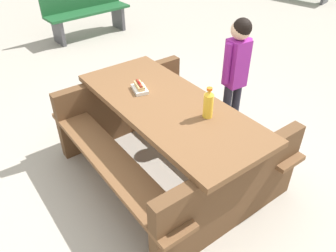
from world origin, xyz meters
TOP-DOWN VIEW (x-y plane):
  - ground_plane at (0.00, 0.00)m, footprint 30.00×30.00m
  - picnic_table at (0.00, 0.00)m, footprint 1.99×1.65m
  - soda_bottle at (-0.31, -0.18)m, footprint 0.08×0.08m
  - hotdog_tray at (0.30, 0.12)m, footprint 0.19×0.13m
  - child_in_coat at (0.27, -0.90)m, footprint 0.20×0.31m
  - park_bench_near at (3.85, -0.43)m, footprint 0.71×1.55m

SIDE VIEW (x-z plane):
  - ground_plane at x=0.00m, z-range 0.00..0.00m
  - picnic_table at x=0.00m, z-range 0.07..0.82m
  - park_bench_near at x=3.85m, z-range 0.02..0.87m
  - hotdog_tray at x=0.30m, z-range 0.74..0.82m
  - child_in_coat at x=0.27m, z-range 0.17..1.41m
  - soda_bottle at x=-0.31m, z-range 0.74..0.99m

